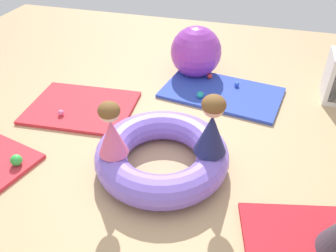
% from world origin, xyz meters
% --- Properties ---
extents(ground_plane, '(8.00, 8.00, 0.00)m').
position_xyz_m(ground_plane, '(0.00, 0.00, 0.00)').
color(ground_plane, tan).
extents(gym_mat_near_right, '(1.22, 0.96, 0.04)m').
position_xyz_m(gym_mat_near_right, '(-1.05, 0.77, 0.02)').
color(gym_mat_near_right, red).
rests_on(gym_mat_near_right, ground).
extents(gym_mat_center_rear, '(1.50, 1.03, 0.04)m').
position_xyz_m(gym_mat_center_rear, '(0.44, 1.52, 0.02)').
color(gym_mat_center_rear, '#2D47B7').
rests_on(gym_mat_center_rear, ground).
extents(inflatable_cushion, '(1.20, 1.20, 0.29)m').
position_xyz_m(inflatable_cushion, '(0.11, 0.09, 0.14)').
color(inflatable_cushion, '#8466E0').
rests_on(inflatable_cushion, ground).
extents(child_in_pink, '(0.31, 0.31, 0.49)m').
position_xyz_m(child_in_pink, '(-0.24, -0.14, 0.53)').
color(child_in_pink, '#E5608E').
rests_on(child_in_pink, inflatable_cushion).
extents(child_in_navy, '(0.34, 0.34, 0.53)m').
position_xyz_m(child_in_navy, '(0.53, 0.10, 0.55)').
color(child_in_navy, navy).
rests_on(child_in_navy, inflatable_cushion).
extents(play_ball_blue, '(0.06, 0.06, 0.06)m').
position_xyz_m(play_ball_blue, '(0.60, 1.69, 0.07)').
color(play_ball_blue, blue).
rests_on(play_ball_blue, gym_mat_center_rear).
extents(play_ball_green, '(0.11, 0.11, 0.11)m').
position_xyz_m(play_ball_green, '(-1.15, -0.28, 0.09)').
color(play_ball_green, green).
rests_on(play_ball_green, gym_mat_far_left).
extents(play_ball_pink, '(0.07, 0.07, 0.07)m').
position_xyz_m(play_ball_pink, '(-1.17, 0.54, 0.07)').
color(play_ball_pink, pink).
rests_on(play_ball_pink, gym_mat_near_right).
extents(play_ball_red, '(0.07, 0.07, 0.07)m').
position_xyz_m(play_ball_red, '(0.24, 1.80, 0.07)').
color(play_ball_red, red).
rests_on(play_ball_red, gym_mat_center_rear).
extents(play_ball_teal, '(0.08, 0.08, 0.08)m').
position_xyz_m(play_ball_teal, '(0.21, 1.30, 0.08)').
color(play_ball_teal, teal).
rests_on(play_ball_teal, gym_mat_center_rear).
extents(exercise_ball_large, '(0.65, 0.65, 0.65)m').
position_xyz_m(exercise_ball_large, '(0.02, 1.93, 0.33)').
color(exercise_ball_large, purple).
rests_on(exercise_ball_large, ground).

